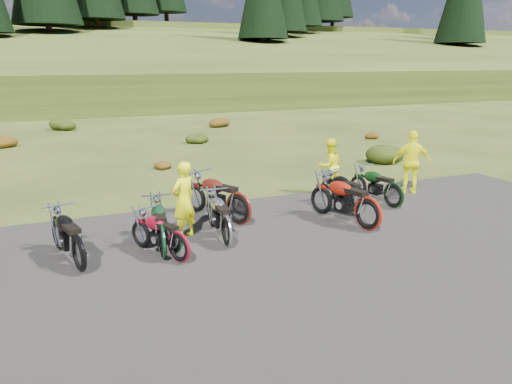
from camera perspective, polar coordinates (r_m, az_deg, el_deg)
name	(u,v)px	position (r m, az deg, el deg)	size (l,w,h in m)	color
ground	(271,252)	(10.82, 1.72, -6.87)	(300.00, 300.00, 0.00)	#323C14
gravel_pad	(317,291)	(9.20, 6.96, -11.11)	(20.00, 12.00, 0.04)	black
hill_slope	(86,96)	(59.42, -18.88, 10.33)	(300.00, 46.00, 3.00)	#314115
hill_plateau	(64,78)	(119.28, -21.11, 12.09)	(300.00, 90.00, 9.17)	#314115
shrub_2	(2,140)	(26.08, -27.00, 5.34)	(1.30, 1.30, 0.77)	#652A0C
shrub_3	(64,122)	(31.26, -21.08, 7.45)	(1.56, 1.56, 0.92)	black
shrub_4	(161,163)	(19.10, -10.84, 3.25)	(0.77, 0.77, 0.45)	#652A0C
shrub_5	(196,137)	(24.84, -6.86, 6.27)	(1.03, 1.03, 0.61)	black
shrub_6	(218,121)	(30.70, -4.36, 8.14)	(1.30, 1.30, 0.77)	#652A0C
shrub_7	(386,150)	(20.78, 14.69, 4.62)	(1.56, 1.56, 0.92)	black
shrub_8	(369,134)	(26.73, 12.81, 6.45)	(0.77, 0.77, 0.45)	#652A0C
motorcycle_0	(81,273)	(10.40, -19.37, -8.70)	(2.10, 0.70, 1.10)	black
motorcycle_1	(180,263)	(10.37, -8.73, -8.07)	(1.86, 0.62, 0.98)	maroon
motorcycle_2	(164,259)	(10.64, -10.51, -7.53)	(2.07, 0.69, 1.08)	#0D321A
motorcycle_3	(227,248)	(11.08, -3.31, -6.35)	(2.03, 0.68, 1.06)	#A0A1A5
motorcycle_4	(239,225)	(12.49, -1.97, -3.84)	(2.33, 0.78, 1.22)	#55160E
motorcycle_5	(359,215)	(13.60, 11.70, -2.56)	(1.98, 0.66, 1.04)	black
motorcycle_6	(367,231)	(12.38, 12.57, -4.37)	(2.34, 0.78, 1.23)	#9E1B0B
motorcycle_7	(393,209)	(14.36, 15.35, -1.85)	(2.00, 0.67, 1.05)	black
person_middle	(184,201)	(11.44, -8.26, -1.07)	(0.65, 0.43, 1.79)	#EFF00C
person_right_a	(329,167)	(15.41, 8.36, 2.86)	(0.81, 0.63, 1.66)	#EFF00C
person_right_b	(412,163)	(15.91, 17.37, 3.19)	(1.13, 0.47, 1.93)	#EFF00C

